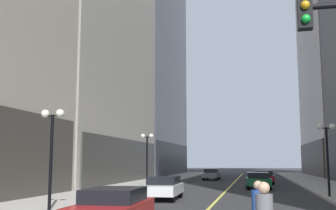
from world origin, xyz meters
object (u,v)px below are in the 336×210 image
Objects in this scene: car_maroon at (263,177)px; street_lamp_right_mid at (327,143)px; car_red at (113,207)px; car_grey at (212,174)px; car_white at (164,187)px; car_green at (258,180)px; street_lamp_left_far at (147,148)px; street_lamp_left_near at (52,136)px.

street_lamp_right_mid reaches higher than car_maroon.
car_grey is (-0.51, 36.94, -0.00)m from car_red.
car_white is 12.14m from car_green.
street_lamp_left_far is (-3.51, -17.07, 2.54)m from car_grey.
car_grey is at bearing 111.31° from street_lamp_right_mid.
car_green is at bearing 77.62° from car_red.
car_maroon is at bearing 85.83° from car_green.
car_grey is 25.69m from street_lamp_right_mid.
car_red is 36.95m from car_grey.
street_lamp_left_near is (-4.02, 3.49, 2.54)m from car_red.
street_lamp_left_near reaches higher than car_red.
street_lamp_left_far is (-3.38, 9.11, 2.54)m from car_white.
street_lamp_left_near is (-3.51, -33.45, 2.54)m from car_grey.
street_lamp_left_near is 1.00× the size of street_lamp_left_far.
car_red is 22.15m from car_green.
street_lamp_right_mid is (9.29, -23.81, 2.54)m from car_grey.
street_lamp_left_far reaches higher than car_green.
car_maroon is 16.52m from street_lamp_right_mid.
car_red is at bearing -89.20° from car_grey.
street_lamp_right_mid is (3.49, -15.95, 2.54)m from car_maroon.
car_grey is 0.96× the size of street_lamp_left_far.
street_lamp_right_mid reaches higher than car_red.
car_green is 9.30m from street_lamp_left_far.
street_lamp_left_far is at bearing 152.23° from street_lamp_right_mid.
car_grey is (-5.81, 7.86, -0.00)m from car_maroon.
car_white is at bearing 93.42° from car_red.
car_green is (5.39, 10.87, 0.00)m from car_white.
car_red is 1.01× the size of car_green.
car_maroon is at bearing 44.67° from street_lamp_left_far.
street_lamp_left_near is (-3.38, -7.27, 2.54)m from car_white.
street_lamp_left_near is 16.38m from street_lamp_left_far.
car_grey is at bearing 89.72° from car_white.
car_red is 0.98× the size of street_lamp_right_mid.
car_white and car_maroon have the same top height.
street_lamp_left_near reaches higher than car_white.
car_green is 7.47m from car_maroon.
car_maroon is (5.29, 29.08, -0.00)m from car_red.
car_white is 8.41m from street_lamp_left_near.
car_maroon is 0.97× the size of car_grey.
street_lamp_right_mid is (4.03, -8.50, 2.54)m from car_green.
car_green is 1.04× the size of car_maroon.
street_lamp_left_far is at bearing 90.00° from street_lamp_left_near.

